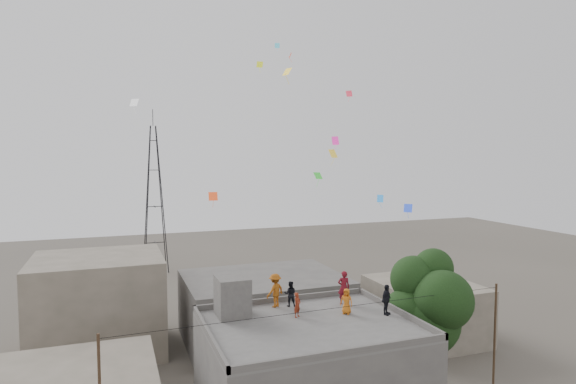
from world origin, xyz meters
The scene contains 15 objects.
parapet centered at (0.00, 0.00, 6.25)m, with size 10.00×8.00×0.30m.
stair_head_box centered at (-3.20, 2.60, 7.10)m, with size 1.60×1.80×2.00m, color #4D4A48.
neighbor_north centered at (2.00, 14.00, 2.50)m, with size 12.00×9.00×5.00m, color #4D4A48.
neighbor_northwest centered at (-10.00, 16.00, 3.50)m, with size 9.00×8.00×7.00m, color #655E50.
neighbor_east centered at (14.00, 10.00, 2.20)m, with size 7.00×8.00×4.40m, color #655E50.
tree centered at (7.37, 0.60, 6.10)m, with size 4.90×4.60×9.10m.
utility_line centered at (0.50, -1.25, 3.83)m, with size 20.12×0.62×7.40m.
transmission_tower centered at (-4.00, 40.00, 9.07)m, with size 2.97×2.97×20.01m.
person_red_adult centered at (3.05, 2.39, 7.02)m, with size 0.67×0.44×1.84m, color maroon.
person_orange_child centered at (2.40, 0.80, 6.76)m, with size 0.65×0.42×1.32m, color #CC6717.
person_dark_child centered at (0.11, 3.00, 6.79)m, with size 0.67×0.52×1.38m, color black.
person_dark_adult centered at (4.27, -0.03, 6.89)m, with size 0.92×0.38×1.57m, color black.
person_orange_adult centered at (-0.70, 3.17, 7.01)m, with size 1.18×0.68×1.82m, color #9A4D11.
person_red_child centered at (-0.17, 1.22, 6.73)m, with size 0.46×0.30×1.26m, color maroon.
kites centered at (1.70, 6.43, 16.18)m, with size 15.54×16.73×12.21m.
Camera 1 is at (-8.83, -21.05, 14.23)m, focal length 30.00 mm.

